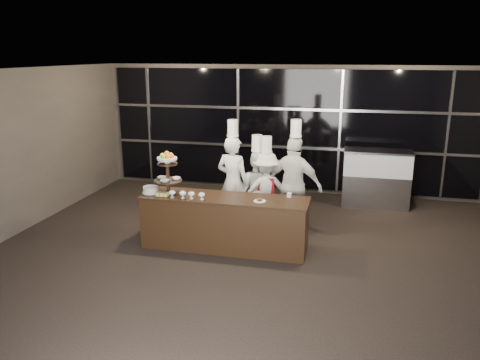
% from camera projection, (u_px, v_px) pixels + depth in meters
% --- Properties ---
extents(room, '(10.00, 10.00, 10.00)m').
position_uv_depth(room, '(239.00, 187.00, 6.37)').
color(room, black).
rests_on(room, ground).
extents(window_wall, '(8.60, 0.10, 2.80)m').
position_uv_depth(window_wall, '(288.00, 130.00, 11.00)').
color(window_wall, black).
rests_on(window_wall, ground).
extents(buffet_counter, '(2.84, 0.74, 0.92)m').
position_uv_depth(buffet_counter, '(225.00, 222.00, 7.97)').
color(buffet_counter, black).
rests_on(buffet_counter, ground).
extents(display_stand, '(0.48, 0.48, 0.74)m').
position_uv_depth(display_stand, '(168.00, 170.00, 7.97)').
color(display_stand, black).
rests_on(display_stand, buffet_counter).
extents(compotes, '(0.63, 0.11, 0.12)m').
position_uv_depth(compotes, '(187.00, 194.00, 7.76)').
color(compotes, silver).
rests_on(compotes, buffet_counter).
extents(layer_cake, '(0.30, 0.30, 0.11)m').
position_uv_depth(layer_cake, '(151.00, 190.00, 8.08)').
color(layer_cake, white).
rests_on(layer_cake, buffet_counter).
extents(pastry_squares, '(0.20, 0.13, 0.05)m').
position_uv_depth(pastry_squares, '(163.00, 194.00, 7.92)').
color(pastry_squares, '#EAD772').
rests_on(pastry_squares, buffet_counter).
extents(small_plate, '(0.20, 0.20, 0.05)m').
position_uv_depth(small_plate, '(260.00, 201.00, 7.62)').
color(small_plate, white).
rests_on(small_plate, buffet_counter).
extents(chef_cup, '(0.08, 0.08, 0.07)m').
position_uv_depth(chef_cup, '(289.00, 195.00, 7.84)').
color(chef_cup, white).
rests_on(chef_cup, buffet_counter).
extents(display_case, '(1.43, 0.62, 1.24)m').
position_uv_depth(display_case, '(376.00, 175.00, 10.17)').
color(display_case, '#A5A5AA').
rests_on(display_case, ground).
extents(chef_a, '(0.74, 0.59, 2.08)m').
position_uv_depth(chef_a, '(233.00, 181.00, 8.82)').
color(chef_a, silver).
rests_on(chef_a, ground).
extents(chef_b, '(0.82, 0.69, 1.79)m').
position_uv_depth(chef_b, '(256.00, 188.00, 8.94)').
color(chef_b, silver).
rests_on(chef_b, ground).
extents(chef_c, '(1.09, 0.85, 1.78)m').
position_uv_depth(chef_c, '(266.00, 190.00, 8.83)').
color(chef_c, silver).
rests_on(chef_c, ground).
extents(chef_d, '(1.15, 0.74, 2.13)m').
position_uv_depth(chef_d, '(294.00, 185.00, 8.54)').
color(chef_d, white).
rests_on(chef_d, ground).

